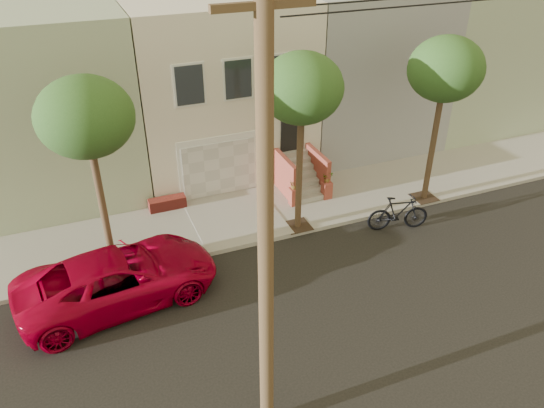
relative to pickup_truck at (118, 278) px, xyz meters
name	(u,v)px	position (x,y,z in m)	size (l,w,h in m)	color
ground	(321,303)	(5.48, -2.42, -0.81)	(90.00, 90.00, 0.00)	black
sidewalk	(258,214)	(5.48, 2.93, -0.73)	(40.00, 3.70, 0.15)	gray
house_row	(209,78)	(5.48, 8.77, 2.84)	(33.10, 11.70, 7.00)	#BBAF9F
tree_left	(86,119)	(-0.02, 1.48, 4.45)	(2.70, 2.57, 6.30)	#2D2116
tree_mid	(302,90)	(6.48, 1.48, 4.45)	(2.70, 2.57, 6.30)	#2D2116
tree_right	(446,70)	(11.98, 1.48, 4.45)	(2.70, 2.57, 6.30)	#2D2116
pickup_truck	(118,278)	(0.00, 0.00, 0.00)	(2.69, 5.83, 1.62)	#9A001D
motorcycle	(398,213)	(9.83, 0.17, -0.14)	(0.63, 2.24, 1.35)	black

